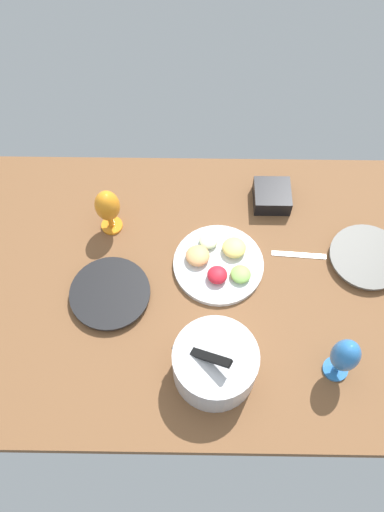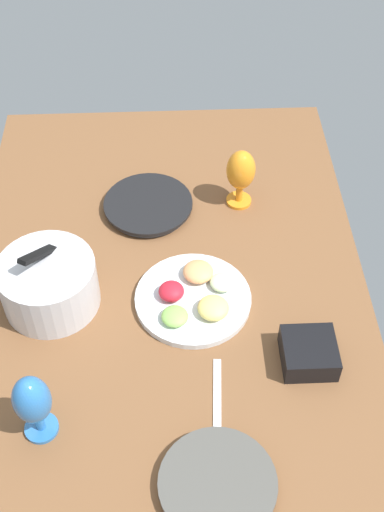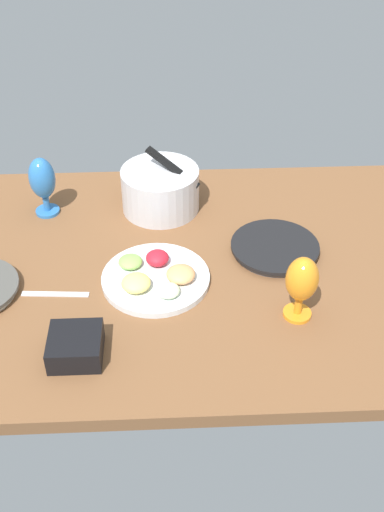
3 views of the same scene
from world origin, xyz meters
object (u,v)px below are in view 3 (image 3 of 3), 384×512
(dinner_plate_right, at_px, (275,248))
(fruit_platter, at_px, (156,277))
(hurricane_glass_orange, at_px, (302,282))
(hurricane_glass_blue, at_px, (42,181))
(mixing_bowl, at_px, (160,188))
(square_bowl_black, at_px, (75,345))

(dinner_plate_right, xyz_separation_m, fruit_platter, (-0.34, -0.12, 0.00))
(hurricane_glass_orange, bearing_deg, hurricane_glass_blue, 144.81)
(mixing_bowl, xyz_separation_m, hurricane_glass_blue, (-0.35, -0.01, 0.04))
(mixing_bowl, xyz_separation_m, fruit_platter, (-0.01, -0.36, -0.06))
(dinner_plate_right, bearing_deg, hurricane_glass_blue, 161.24)
(square_bowl_black, bearing_deg, dinner_plate_right, 35.27)
(hurricane_glass_blue, bearing_deg, dinner_plate_right, -18.76)
(dinner_plate_right, height_order, square_bowl_black, square_bowl_black)
(hurricane_glass_orange, bearing_deg, square_bowl_black, -168.38)
(dinner_plate_right, relative_size, hurricane_glass_orange, 1.39)
(hurricane_glass_blue, relative_size, square_bowl_black, 1.53)
(fruit_platter, xyz_separation_m, hurricane_glass_orange, (0.36, -0.15, 0.09))
(fruit_platter, height_order, hurricane_glass_orange, hurricane_glass_orange)
(fruit_platter, distance_m, hurricane_glass_orange, 0.40)
(dinner_plate_right, xyz_separation_m, square_bowl_black, (-0.53, -0.38, 0.02))
(fruit_platter, bearing_deg, mixing_bowl, 87.72)
(mixing_bowl, height_order, hurricane_glass_orange, mixing_bowl)
(hurricane_glass_orange, bearing_deg, fruit_platter, 158.08)
(dinner_plate_right, bearing_deg, mixing_bowl, 143.66)
(dinner_plate_right, xyz_separation_m, hurricane_glass_orange, (0.02, -0.26, 0.10))
(mixing_bowl, distance_m, hurricane_glass_blue, 0.36)
(mixing_bowl, bearing_deg, hurricane_glass_blue, -178.36)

